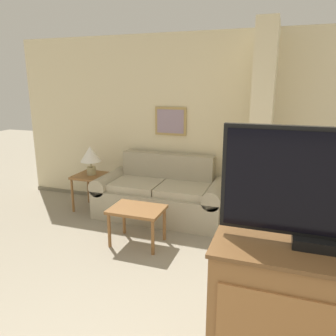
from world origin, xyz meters
name	(u,v)px	position (x,y,z in m)	size (l,w,h in m)	color
wall_back	(221,127)	(0.00, 3.94, 1.29)	(6.66, 0.16, 2.60)	beige
wall_partition_pillar	(261,133)	(0.60, 3.45, 1.30)	(0.24, 0.85, 2.60)	beige
couch	(162,195)	(-0.75, 3.46, 0.32)	(1.88, 0.84, 0.88)	tan
coffee_table	(137,213)	(-0.73, 2.55, 0.39)	(0.64, 0.47, 0.46)	brown
side_table	(92,180)	(-1.85, 3.37, 0.47)	(0.49, 0.49, 0.55)	brown
table_lamp	(90,155)	(-1.85, 3.37, 0.85)	(0.31, 0.31, 0.44)	tan
tv	(326,189)	(1.04, 0.78, 1.44)	(0.94, 0.16, 0.57)	black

